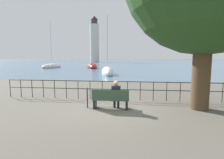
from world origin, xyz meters
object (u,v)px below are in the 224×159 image
object	(u,v)px
seated_person_left	(116,93)
sailboat_2	(107,72)
park_bench	(111,100)
sailboat_0	(52,66)
sailboat_3	(92,66)
harbor_lighthouse	(95,41)
closed_umbrella	(87,96)

from	to	relation	value
seated_person_left	sailboat_2	distance (m)	17.34
sailboat_2	park_bench	bearing A→B (deg)	-93.31
sailboat_0	sailboat_3	distance (m)	10.05
park_bench	sailboat_2	distance (m)	17.37
seated_person_left	harbor_lighthouse	xyz separation A→B (m)	(-21.51, 91.98, 11.48)
sailboat_0	sailboat_3	size ratio (longest dim) A/B	1.22
seated_person_left	closed_umbrella	xyz separation A→B (m)	(-1.34, -0.01, -0.16)
park_bench	closed_umbrella	distance (m)	1.11
park_bench	seated_person_left	size ratio (longest dim) A/B	1.30
park_bench	sailboat_3	world-z (taller)	sailboat_3
closed_umbrella	sailboat_0	world-z (taller)	sailboat_0
sailboat_0	sailboat_2	xyz separation A→B (m)	(16.17, -15.90, 0.01)
park_bench	sailboat_3	size ratio (longest dim) A/B	0.18
sailboat_3	park_bench	bearing A→B (deg)	-91.90
park_bench	closed_umbrella	world-z (taller)	closed_umbrella
sailboat_2	harbor_lighthouse	world-z (taller)	harbor_lighthouse
seated_person_left	harbor_lighthouse	size ratio (longest dim) A/B	0.05
harbor_lighthouse	seated_person_left	bearing A→B (deg)	-76.84
seated_person_left	sailboat_0	world-z (taller)	sailboat_0
sailboat_3	closed_umbrella	bearing A→B (deg)	-93.66
sailboat_3	harbor_lighthouse	size ratio (longest dim) A/B	0.36
harbor_lighthouse	sailboat_2	bearing A→B (deg)	-76.08
sailboat_0	harbor_lighthouse	distance (m)	60.22
seated_person_left	park_bench	bearing A→B (deg)	-163.38
park_bench	seated_person_left	xyz separation A→B (m)	(0.25, 0.07, 0.28)
park_bench	harbor_lighthouse	distance (m)	95.21
park_bench	harbor_lighthouse	xyz separation A→B (m)	(-21.26, 92.06, 11.76)
sailboat_3	harbor_lighthouse	world-z (taller)	harbor_lighthouse
park_bench	seated_person_left	bearing A→B (deg)	16.62
park_bench	sailboat_3	distance (m)	34.41
sailboat_2	sailboat_3	world-z (taller)	sailboat_3
seated_person_left	closed_umbrella	distance (m)	1.35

